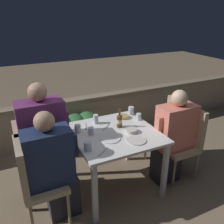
% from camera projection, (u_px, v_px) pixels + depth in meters
% --- Properties ---
extents(ground_plane, '(16.00, 16.00, 0.00)m').
position_uv_depth(ground_plane, '(114.00, 185.00, 2.98)').
color(ground_plane, '#847056').
extents(parapet_wall, '(9.00, 0.18, 0.71)m').
position_uv_depth(parapet_wall, '(79.00, 118.00, 3.96)').
color(parapet_wall, gray).
rests_on(parapet_wall, ground_plane).
extents(dining_table, '(0.94, 0.94, 0.75)m').
position_uv_depth(dining_table, '(115.00, 139.00, 2.72)').
color(dining_table, white).
rests_on(dining_table, ground_plane).
extents(planter_hedge, '(0.71, 0.47, 0.57)m').
position_uv_depth(planter_hedge, '(77.00, 130.00, 3.67)').
color(planter_hedge, brown).
rests_on(planter_hedge, ground_plane).
extents(chair_left_near, '(0.42, 0.42, 0.94)m').
position_uv_depth(chair_left_near, '(33.00, 177.00, 2.26)').
color(chair_left_near, tan).
rests_on(chair_left_near, ground_plane).
extents(person_navy_jumper, '(0.51, 0.26, 1.20)m').
position_uv_depth(person_navy_jumper, '(53.00, 168.00, 2.32)').
color(person_navy_jumper, '#282833').
rests_on(person_navy_jumper, ground_plane).
extents(chair_left_far, '(0.42, 0.42, 0.94)m').
position_uv_depth(chair_left_far, '(29.00, 158.00, 2.55)').
color(chair_left_far, tan).
rests_on(chair_left_far, ground_plane).
extents(person_purple_stripe, '(0.52, 0.26, 1.37)m').
position_uv_depth(person_purple_stripe, '(47.00, 143.00, 2.58)').
color(person_purple_stripe, '#282833').
rests_on(person_purple_stripe, ground_plane).
extents(chair_right_near, '(0.42, 0.42, 0.94)m').
position_uv_depth(chair_right_near, '(185.00, 137.00, 2.99)').
color(chair_right_near, tan).
rests_on(chair_right_near, ground_plane).
extents(person_coral_top, '(0.51, 0.26, 1.19)m').
position_uv_depth(person_coral_top, '(173.00, 137.00, 2.89)').
color(person_coral_top, '#282833').
rests_on(person_coral_top, ground_plane).
extents(chair_right_far, '(0.42, 0.42, 0.94)m').
position_uv_depth(chair_right_far, '(172.00, 127.00, 3.24)').
color(chair_right_far, tan).
rests_on(chair_right_far, ground_plane).
extents(beer_bottle, '(0.07, 0.07, 0.23)m').
position_uv_depth(beer_bottle, '(119.00, 120.00, 2.76)').
color(beer_bottle, brown).
rests_on(beer_bottle, dining_table).
extents(plate_0, '(0.22, 0.22, 0.01)m').
position_uv_depth(plate_0, '(110.00, 138.00, 2.54)').
color(plate_0, white).
rests_on(plate_0, dining_table).
extents(plate_1, '(0.21, 0.21, 0.01)m').
position_uv_depth(plate_1, '(136.00, 140.00, 2.50)').
color(plate_1, silver).
rests_on(plate_1, dining_table).
extents(bowl_0, '(0.13, 0.13, 0.04)m').
position_uv_depth(bowl_0, '(132.00, 130.00, 2.67)').
color(bowl_0, beige).
rests_on(bowl_0, dining_table).
extents(bowl_1, '(0.15, 0.15, 0.03)m').
position_uv_depth(bowl_1, '(124.00, 116.00, 3.03)').
color(bowl_1, tan).
rests_on(bowl_1, dining_table).
extents(glass_cup_0, '(0.06, 0.06, 0.08)m').
position_uv_depth(glass_cup_0, '(91.00, 131.00, 2.61)').
color(glass_cup_0, silver).
rests_on(glass_cup_0, dining_table).
extents(glass_cup_1, '(0.06, 0.06, 0.09)m').
position_uv_depth(glass_cup_1, '(139.00, 117.00, 2.96)').
color(glass_cup_1, silver).
rests_on(glass_cup_1, dining_table).
extents(glass_cup_2, '(0.07, 0.07, 0.11)m').
position_uv_depth(glass_cup_2, '(96.00, 119.00, 2.86)').
color(glass_cup_2, silver).
rests_on(glass_cup_2, dining_table).
extents(glass_cup_3, '(0.07, 0.07, 0.11)m').
position_uv_depth(glass_cup_3, '(131.00, 111.00, 3.11)').
color(glass_cup_3, silver).
rests_on(glass_cup_3, dining_table).
extents(glass_cup_4, '(0.08, 0.08, 0.10)m').
position_uv_depth(glass_cup_4, '(88.00, 146.00, 2.31)').
color(glass_cup_4, silver).
rests_on(glass_cup_4, dining_table).
extents(glass_cup_5, '(0.07, 0.07, 0.09)m').
position_uv_depth(glass_cup_5, '(78.00, 129.00, 2.65)').
color(glass_cup_5, silver).
rests_on(glass_cup_5, dining_table).
extents(fork_0, '(0.15, 0.12, 0.01)m').
position_uv_depth(fork_0, '(103.00, 151.00, 2.30)').
color(fork_0, silver).
rests_on(fork_0, dining_table).
extents(fork_1, '(0.13, 0.14, 0.01)m').
position_uv_depth(fork_1, '(106.00, 127.00, 2.78)').
color(fork_1, silver).
rests_on(fork_1, dining_table).
extents(fork_2, '(0.06, 0.17, 0.01)m').
position_uv_depth(fork_2, '(85.00, 126.00, 2.80)').
color(fork_2, silver).
rests_on(fork_2, dining_table).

